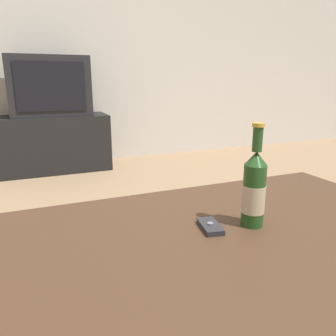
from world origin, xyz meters
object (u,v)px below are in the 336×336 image
at_px(beer_bottle, 254,189).
at_px(television, 50,86).
at_px(tv_stand, 55,143).
at_px(cell_phone, 210,226).

bearing_deg(beer_bottle, television, 97.31).
height_order(tv_stand, television, television).
height_order(beer_bottle, cell_phone, beer_bottle).
bearing_deg(tv_stand, television, -90.00).
xyz_separation_m(tv_stand, television, (0.00, -0.00, 0.54)).
distance_m(tv_stand, cell_phone, 2.68).
relative_size(tv_stand, television, 1.42).
bearing_deg(cell_phone, tv_stand, 105.11).
xyz_separation_m(television, beer_bottle, (0.34, -2.67, -0.22)).
distance_m(television, beer_bottle, 2.71).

